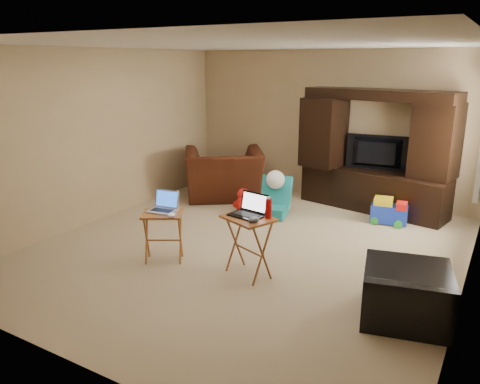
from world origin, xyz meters
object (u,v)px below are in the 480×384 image
Objects in this scene: entertainment_center at (376,151)px; laptop_right at (246,206)px; push_toy at (389,211)px; child_rocker at (271,197)px; ottoman at (406,294)px; laptop_left at (162,202)px; television at (376,153)px; plush_toy at (243,200)px; mouse_left at (171,215)px; tray_table_left at (163,237)px; recliner at (224,174)px; mouse_right at (254,220)px; water_bottle at (269,209)px; tray_table_right at (248,247)px.

entertainment_center is 3.13m from laptop_right.
push_toy is 2.78m from laptop_right.
laptop_right is (0.66, -1.93, 0.50)m from child_rocker.
laptop_left is (-2.80, -0.09, 0.47)m from ottoman.
laptop_left is at bearing 57.97° from television.
plush_toy is 2.20m from mouse_left.
plush_toy is 1.11× the size of laptop_right.
tray_table_left is 1.68× the size of laptop_right.
child_rocker is 1.97× the size of laptop_left.
plush_toy is (-0.46, -0.05, -0.11)m from child_rocker.
entertainment_center is at bearing 116.79° from push_toy.
tray_table_left is at bearing -135.98° from push_toy.
entertainment_center is 6.48× the size of laptop_right.
recliner is 4.37m from ottoman.
child_rocker is at bearing 121.06° from recliner.
recliner reaches higher than ottoman.
mouse_left is (-1.82, -2.78, 0.43)m from push_toy.
mouse_right is (-0.41, -3.26, -0.20)m from television.
television is 3.08m from water_bottle.
entertainment_center is 1.02m from push_toy.
push_toy is at bearing 106.34° from ottoman.
ottoman is 2.44× the size of laptop_left.
laptop_right is 1.70× the size of water_bottle.
mouse_left is at bearing 74.79° from recliner.
recliner is 9.33× the size of mouse_right.
television reaches higher than laptop_right.
push_toy is 2.70m from ottoman.
entertainment_center is 3.25m from mouse_right.
tray_table_right is 2.17× the size of laptop_left.
mouse_right reaches higher than ottoman.
push_toy is 3.35m from mouse_left.
child_rocker is 5.07× the size of mouse_left.
laptop_right reaches higher than water_bottle.
plush_toy is 1.89× the size of water_bottle.
plush_toy is 2.11m from laptop_left.
plush_toy is at bearing 130.18° from laptop_right.
mouse_left is at bearing -132.63° from push_toy.
child_rocker is 1.55× the size of plush_toy.
ottoman reaches higher than push_toy.
laptop_right is (1.03, 0.19, 0.50)m from tray_table_left.
plush_toy is at bearing 174.41° from child_rocker.
mouse_right reaches higher than plush_toy.
plush_toy is at bearing 142.33° from tray_table_right.
mouse_right is at bearing -86.41° from entertainment_center.
recliner is at bearing -154.34° from entertainment_center.
plush_toy is at bearing 30.58° from television.
tray_table_right is (0.70, -1.95, 0.03)m from child_rocker.
plush_toy is 1.27× the size of laptop_left.
entertainment_center reaches higher than child_rocker.
push_toy is at bearing 8.33° from child_rocker.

